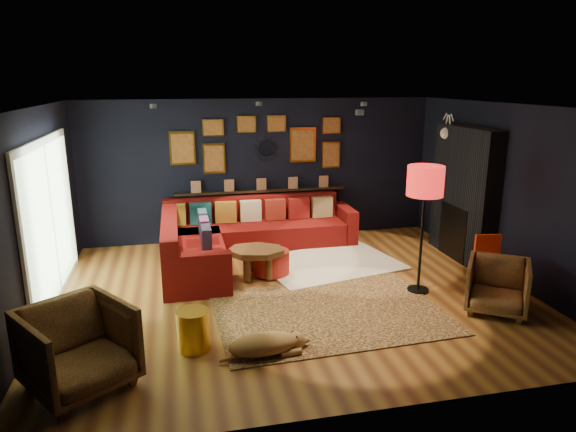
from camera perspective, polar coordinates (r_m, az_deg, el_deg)
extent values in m
plane|color=olive|center=(7.35, 0.62, -8.58)|extent=(6.50, 6.50, 0.00)
plane|color=black|center=(9.58, -3.07, 5.11)|extent=(6.50, 0.00, 6.50)
plane|color=black|center=(4.42, 8.76, -6.95)|extent=(6.50, 0.00, 6.50)
plane|color=black|center=(6.98, -26.32, -0.17)|extent=(0.00, 5.50, 5.50)
plane|color=black|center=(8.28, 23.16, 2.35)|extent=(0.00, 5.50, 5.50)
plane|color=beige|center=(6.75, 0.68, 12.11)|extent=(6.50, 6.50, 0.00)
cube|color=maroon|center=(9.32, -3.69, -2.07)|extent=(3.20, 0.95, 0.42)
cube|color=maroon|center=(9.55, -4.06, 0.95)|extent=(3.20, 0.24, 0.46)
cube|color=maroon|center=(9.68, 6.30, -0.81)|extent=(0.22, 0.95, 0.64)
cube|color=maroon|center=(8.18, -10.33, -4.74)|extent=(0.95, 2.20, 0.42)
cube|color=maroon|center=(8.05, -12.99, -2.07)|extent=(0.24, 2.20, 0.46)
cube|color=maroon|center=(7.21, -10.03, -6.55)|extent=(0.95, 0.22, 0.64)
cube|color=gold|center=(9.26, -12.47, 0.12)|extent=(0.38, 0.14, 0.38)
cube|color=#17505D|center=(9.26, -9.69, 0.28)|extent=(0.38, 0.14, 0.38)
cube|color=#B17726|center=(9.29, -6.92, 0.43)|extent=(0.38, 0.14, 0.38)
cube|color=beige|center=(9.34, -4.17, 0.58)|extent=(0.38, 0.14, 0.38)
cube|color=maroon|center=(9.42, -1.46, 0.73)|extent=(0.38, 0.14, 0.38)
cube|color=maroon|center=(9.51, 1.20, 0.87)|extent=(0.38, 0.14, 0.38)
cube|color=tan|center=(9.62, 3.81, 1.01)|extent=(0.38, 0.14, 0.38)
cube|color=#254B58|center=(8.73, -9.47, -0.62)|extent=(0.14, 0.38, 0.38)
cube|color=#5F2B64|center=(8.25, -9.27, -1.53)|extent=(0.14, 0.38, 0.38)
cube|color=#2B2A46|center=(7.78, -9.05, -2.55)|extent=(0.14, 0.38, 0.38)
cube|color=black|center=(9.58, -2.97, 2.80)|extent=(3.20, 0.12, 0.04)
cube|color=gold|center=(9.36, -11.64, 7.39)|extent=(0.45, 0.03, 0.60)
cube|color=#B76F2F|center=(9.34, -11.63, 7.37)|extent=(0.38, 0.01, 0.51)
cube|color=gold|center=(9.41, -8.21, 6.35)|extent=(0.40, 0.03, 0.55)
cube|color=#B76F2F|center=(9.39, -8.20, 6.33)|extent=(0.34, 0.01, 0.47)
cube|color=gold|center=(9.34, -8.33, 9.68)|extent=(0.38, 0.03, 0.30)
cube|color=#B76F2F|center=(9.33, -8.32, 9.67)|extent=(0.32, 0.01, 0.25)
cube|color=gold|center=(9.64, 1.66, 7.90)|extent=(0.50, 0.03, 0.65)
cube|color=#B76F2F|center=(9.62, 1.69, 7.89)|extent=(0.42, 0.01, 0.55)
cube|color=gold|center=(9.82, 4.79, 6.80)|extent=(0.35, 0.03, 0.50)
cube|color=#B76F2F|center=(9.80, 4.82, 6.79)|extent=(0.30, 0.01, 0.42)
cube|color=gold|center=(9.75, 4.86, 10.00)|extent=(0.35, 0.03, 0.30)
cube|color=#B76F2F|center=(9.74, 4.89, 9.99)|extent=(0.30, 0.01, 0.25)
cube|color=gold|center=(9.40, -4.64, 10.13)|extent=(0.35, 0.03, 0.30)
cube|color=#B76F2F|center=(9.38, -4.62, 10.12)|extent=(0.30, 0.01, 0.25)
cube|color=gold|center=(9.49, -1.30, 10.22)|extent=(0.35, 0.03, 0.30)
cube|color=#B76F2F|center=(9.47, -1.28, 10.21)|extent=(0.30, 0.01, 0.25)
cylinder|color=silver|center=(9.50, -2.47, 7.48)|extent=(0.28, 0.03, 0.28)
cone|color=gold|center=(9.54, -1.16, 7.53)|extent=(0.03, 0.16, 0.03)
cone|color=gold|center=(9.53, -1.26, 8.02)|extent=(0.04, 0.16, 0.04)
cone|color=gold|center=(9.51, -1.55, 8.44)|extent=(0.04, 0.16, 0.04)
cone|color=gold|center=(9.49, -1.98, 8.72)|extent=(0.04, 0.16, 0.04)
cone|color=gold|center=(9.48, -2.49, 8.80)|extent=(0.03, 0.16, 0.03)
cone|color=gold|center=(9.47, -3.00, 8.69)|extent=(0.04, 0.16, 0.04)
cone|color=gold|center=(9.46, -3.42, 8.39)|extent=(0.04, 0.16, 0.04)
cone|color=gold|center=(9.46, -3.70, 7.95)|extent=(0.04, 0.16, 0.04)
cone|color=gold|center=(9.47, -3.80, 7.44)|extent=(0.03, 0.16, 0.03)
cone|color=gold|center=(9.48, -3.69, 6.94)|extent=(0.04, 0.16, 0.04)
cone|color=gold|center=(9.50, -3.39, 6.52)|extent=(0.04, 0.16, 0.04)
cone|color=gold|center=(9.52, -2.96, 6.25)|extent=(0.04, 0.16, 0.04)
cone|color=gold|center=(9.54, -2.46, 6.17)|extent=(0.03, 0.16, 0.03)
cone|color=gold|center=(9.55, -1.96, 6.29)|extent=(0.04, 0.16, 0.04)
cone|color=gold|center=(9.55, -1.54, 6.59)|extent=(0.04, 0.16, 0.04)
cone|color=gold|center=(9.55, -1.26, 7.02)|extent=(0.04, 0.16, 0.04)
cube|color=black|center=(8.97, 18.98, 2.33)|extent=(0.30, 1.60, 2.20)
cube|color=black|center=(9.09, 18.31, -1.68)|extent=(0.20, 0.80, 0.90)
cone|color=white|center=(9.29, 18.37, 8.75)|extent=(0.35, 0.28, 0.28)
sphere|color=white|center=(9.18, 17.17, 8.78)|extent=(0.20, 0.20, 0.20)
cylinder|color=white|center=(9.13, 17.55, 9.79)|extent=(0.02, 0.10, 0.28)
cylinder|color=white|center=(9.23, 17.18, 9.87)|extent=(0.02, 0.10, 0.28)
cube|color=white|center=(7.59, -24.91, -0.46)|extent=(0.04, 2.80, 2.20)
cube|color=#C5EBB3|center=(7.58, -24.72, -0.45)|extent=(0.01, 2.60, 2.00)
cube|color=white|center=(7.58, -24.69, -0.45)|extent=(0.02, 0.06, 2.00)
cylinder|color=black|center=(7.78, -14.73, 11.72)|extent=(0.10, 0.10, 0.06)
cylinder|color=black|center=(8.28, -3.26, 12.34)|extent=(0.10, 0.10, 0.06)
cylinder|color=black|center=(8.30, 8.42, 12.22)|extent=(0.10, 0.10, 0.06)
cylinder|color=black|center=(6.15, 7.97, 11.32)|extent=(0.10, 0.10, 0.06)
cube|color=white|center=(8.48, 4.59, -5.24)|extent=(2.45, 2.00, 0.03)
cube|color=tan|center=(6.80, 4.60, -10.59)|extent=(3.01, 2.22, 0.02)
cylinder|color=brown|center=(7.65, -4.58, -5.98)|extent=(0.11, 0.11, 0.35)
cylinder|color=brown|center=(7.70, -2.13, -5.81)|extent=(0.11, 0.11, 0.35)
cylinder|color=brown|center=(8.03, -3.79, -4.93)|extent=(0.11, 0.11, 0.35)
cylinder|color=#A0221A|center=(7.94, -1.87, -5.12)|extent=(0.55, 0.55, 0.36)
imported|color=#C38443|center=(5.48, -22.35, -13.02)|extent=(1.23, 1.22, 0.93)
imported|color=#C38443|center=(7.21, 22.27, -6.96)|extent=(1.01, 1.00, 0.76)
cylinder|color=gold|center=(5.94, -10.46, -12.36)|extent=(0.37, 0.37, 0.46)
cylinder|color=black|center=(7.73, 20.88, -6.82)|extent=(0.03, 0.03, 0.39)
cylinder|color=black|center=(7.84, 22.78, -6.71)|extent=(0.03, 0.03, 0.39)
cylinder|color=black|center=(7.97, 20.13, -6.10)|extent=(0.03, 0.03, 0.39)
cylinder|color=black|center=(8.08, 21.97, -6.00)|extent=(0.03, 0.03, 0.39)
cube|color=#F93A16|center=(7.84, 21.57, -5.07)|extent=(0.43, 0.43, 0.06)
cube|color=#F93A16|center=(7.91, 21.29, -3.22)|extent=(0.38, 0.12, 0.37)
cylinder|color=black|center=(7.64, 14.23, -7.96)|extent=(0.30, 0.30, 0.04)
cylinder|color=black|center=(7.39, 14.60, -2.58)|extent=(0.04, 0.04, 1.46)
cylinder|color=red|center=(7.18, 15.03, 3.79)|extent=(0.50, 0.50, 0.41)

